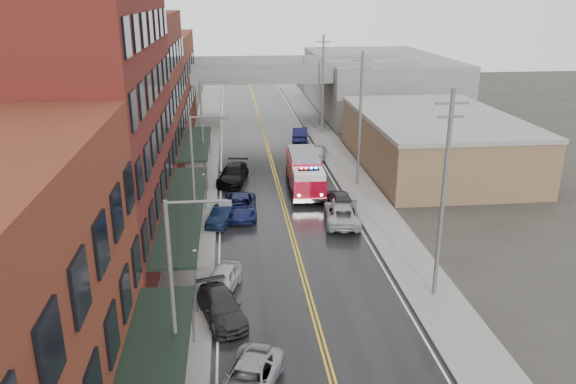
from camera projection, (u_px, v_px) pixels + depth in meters
road at (284, 208)px, 45.85m from camera, size 11.00×160.00×0.02m
sidewalk_left at (194, 210)px, 45.10m from camera, size 3.00×160.00×0.15m
sidewalk_right at (372, 204)px, 46.55m from camera, size 3.00×160.00×0.15m
curb_left at (215, 210)px, 45.26m from camera, size 0.30×160.00×0.15m
curb_right at (352, 204)px, 46.39m from camera, size 0.30×160.00×0.15m
brick_building_b at (83, 121)px, 34.97m from camera, size 9.00×20.00×18.00m
brick_building_c at (130, 97)px, 51.88m from camera, size 9.00×15.00×15.00m
brick_building_far at (154, 85)px, 68.79m from camera, size 9.00×20.00×12.00m
tan_building at (434, 143)px, 55.99m from camera, size 14.00×22.00×5.00m
right_far_block at (377, 83)px, 83.83m from camera, size 18.00×30.00×8.00m
awning_1 at (183, 208)px, 37.54m from camera, size 2.60×18.00×3.09m
awning_2 at (196, 143)px, 53.96m from camera, size 2.60×13.00×3.09m
globe_lamp_1 at (195, 263)px, 31.31m from camera, size 0.44×0.44×3.12m
globe_lamp_2 at (204, 184)px, 44.44m from camera, size 0.44×0.44×3.12m
street_lamp_0 at (178, 288)px, 22.84m from camera, size 2.64×0.22×9.00m
street_lamp_1 at (197, 172)px, 37.85m from camera, size 2.64×0.22×9.00m
street_lamp_2 at (205, 121)px, 52.85m from camera, size 2.64×0.22×9.00m
utility_pole_0 at (444, 193)px, 30.40m from camera, size 1.80×0.24×12.00m
utility_pole_1 at (360, 117)px, 49.16m from camera, size 1.80×0.24×12.00m
utility_pole_2 at (323, 83)px, 67.92m from camera, size 1.80×0.24×12.00m
overpass at (260, 79)px, 73.87m from camera, size 40.00×10.00×7.50m
fire_truck at (305, 172)px, 49.49m from camera, size 3.67×8.69×3.14m
parked_car_left_2 at (249, 380)px, 24.32m from camera, size 3.69×5.34×1.36m
parked_car_left_3 at (221, 307)px, 29.98m from camera, size 3.13×5.11×1.38m
parked_car_left_4 at (222, 280)px, 32.74m from camera, size 2.76×4.45×1.41m
parked_car_left_5 at (222, 215)px, 42.50m from camera, size 2.62×4.33×1.35m
parked_car_left_6 at (240, 206)px, 44.11m from camera, size 2.64×5.49×1.51m
parked_car_left_7 at (233, 174)px, 51.84m from camera, size 3.39×5.99×1.64m
parked_car_right_0 at (342, 213)px, 42.64m from camera, size 3.20×5.80×1.54m
parked_car_right_1 at (339, 199)px, 45.88m from camera, size 2.22×4.79×1.36m
parked_car_right_2 at (318, 151)px, 59.51m from camera, size 2.79×4.81×1.54m
parked_car_right_3 at (300, 134)px, 66.81m from camera, size 2.42×5.20×1.65m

